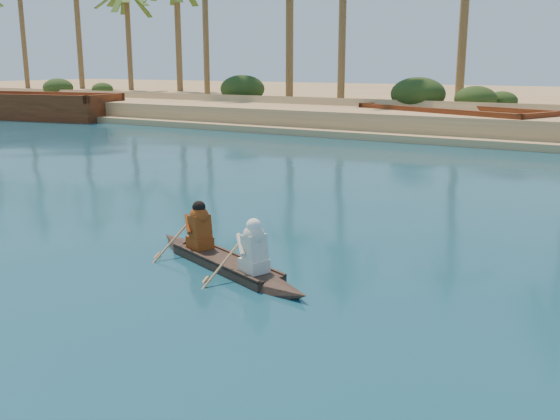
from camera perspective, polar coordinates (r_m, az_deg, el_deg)
The scene contains 6 objects.
sandy_embankment at distance 56.60m, azimuth 16.70°, elevation 9.27°, with size 150.00×51.00×1.50m.
palm_grove at distance 45.32m, azimuth 13.22°, elevation 18.11°, with size 110.00×14.00×16.00m, color #416222, non-canonical shape.
shrub_cluster at distance 41.91m, azimuth 11.19°, elevation 9.32°, with size 100.00×6.00×2.40m, color #243814, non-canonical shape.
canoe at distance 12.06m, azimuth -5.01°, elevation -4.12°, with size 4.76×2.28×1.33m.
barge_left at distance 49.34m, azimuth -21.65°, elevation 8.67°, with size 13.49×6.62×2.15m.
barge_mid at distance 36.28m, azimuth 15.34°, elevation 7.66°, with size 11.57×7.56×1.83m.
Camera 1 is at (14.59, -7.70, 3.83)m, focal length 40.00 mm.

